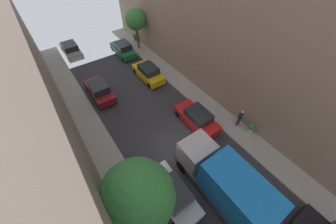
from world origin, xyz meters
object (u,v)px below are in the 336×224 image
at_px(parked_car_right_3, 123,49).
at_px(potted_plant_1, 136,37).
at_px(potted_plant_4, 111,192).
at_px(parked_car_left_3, 71,50).
at_px(parked_car_left_2, 100,90).
at_px(parked_car_right_2, 148,73).
at_px(lamp_post, 153,216).
at_px(delivery_truck, 225,183).
at_px(pedestrian, 240,117).
at_px(street_tree_1, 136,20).
at_px(street_tree_2, 137,196).
at_px(parked_car_right_1, 197,118).
at_px(potted_plant_2, 251,128).
at_px(parked_car_left_1, 173,194).

height_order(parked_car_right_3, potted_plant_1, parked_car_right_3).
bearing_deg(potted_plant_4, parked_car_left_3, 80.78).
bearing_deg(potted_plant_4, parked_car_left_2, 72.20).
height_order(parked_car_right_2, lamp_post, lamp_post).
relative_size(delivery_truck, pedestrian, 3.84).
bearing_deg(parked_car_right_2, delivery_truck, -101.39).
relative_size(street_tree_1, street_tree_2, 0.78).
distance_m(parked_car_left_3, lamp_post, 22.85).
height_order(parked_car_left_2, parked_car_right_1, same).
bearing_deg(parked_car_right_2, parked_car_right_1, -90.00).
xyz_separation_m(street_tree_1, street_tree_2, (-9.82, -18.31, 1.03)).
bearing_deg(potted_plant_4, delivery_truck, -35.13).
distance_m(parked_car_left_2, potted_plant_4, 10.13).
xyz_separation_m(potted_plant_2, lamp_post, (-10.28, -1.59, 3.01)).
height_order(delivery_truck, street_tree_2, street_tree_2).
distance_m(parked_car_right_3, street_tree_1, 3.80).
bearing_deg(lamp_post, potted_plant_4, 108.73).
distance_m(parked_car_right_1, lamp_post, 9.28).
distance_m(parked_car_left_1, street_tree_1, 19.80).
relative_size(parked_car_right_2, parked_car_right_3, 1.00).
bearing_deg(delivery_truck, street_tree_1, 75.74).
distance_m(parked_car_right_2, street_tree_1, 7.27).
bearing_deg(parked_car_right_1, parked_car_left_1, -144.64).
height_order(parked_car_right_1, pedestrian, pedestrian).
distance_m(pedestrian, potted_plant_4, 11.30).
relative_size(parked_car_right_1, parked_car_right_3, 1.00).
distance_m(parked_car_left_3, parked_car_right_1, 18.50).
bearing_deg(street_tree_1, pedestrian, -88.34).
relative_size(parked_car_left_3, parked_car_right_3, 1.00).
height_order(parked_car_left_2, delivery_truck, delivery_truck).
xyz_separation_m(potted_plant_1, potted_plant_2, (0.00, -19.51, 0.03)).
bearing_deg(lamp_post, street_tree_1, 63.30).
bearing_deg(potted_plant_2, parked_car_right_2, 104.83).
bearing_deg(parked_car_right_3, parked_car_left_2, -133.13).
xyz_separation_m(parked_car_left_2, delivery_truck, (2.70, -13.72, 1.07)).
height_order(parked_car_right_1, lamp_post, lamp_post).
bearing_deg(potted_plant_2, parked_car_left_2, 125.92).
relative_size(parked_car_right_2, potted_plant_4, 5.96).
bearing_deg(street_tree_2, parked_car_right_2, 58.11).
relative_size(parked_car_left_3, lamp_post, 0.78).
xyz_separation_m(parked_car_right_3, delivery_truck, (-2.70, -19.48, 1.07)).
bearing_deg(parked_car_left_2, street_tree_2, -99.76).
height_order(street_tree_2, potted_plant_1, street_tree_2).
bearing_deg(parked_car_right_3, delivery_truck, -97.89).
bearing_deg(potted_plant_2, potted_plant_4, 170.43).
distance_m(parked_car_left_3, potted_plant_1, 8.51).
xyz_separation_m(parked_car_right_1, lamp_post, (-7.30, -4.89, 2.98)).
bearing_deg(pedestrian, parked_car_right_1, 141.30).
height_order(parked_car_left_1, parked_car_right_3, same).
xyz_separation_m(parked_car_right_3, potted_plant_2, (2.98, -17.34, -0.04)).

